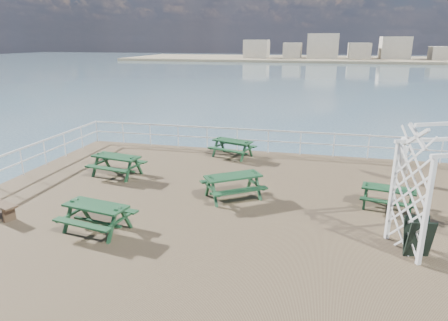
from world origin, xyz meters
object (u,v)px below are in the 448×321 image
picnic_table_d (96,212)px  picnic_table_e (388,193)px  picnic_table_b (232,145)px  person (403,159)px  picnic_table_c (233,181)px  picnic_table_a (116,161)px

picnic_table_d → picnic_table_e: size_ratio=1.12×
picnic_table_b → person: (6.80, -1.71, 0.30)m
picnic_table_c → picnic_table_d: (-3.15, -3.20, -0.02)m
picnic_table_d → picnic_table_e: 8.77m
person → picnic_table_e: bearing=-105.1°
picnic_table_e → person: size_ratio=1.06×
picnic_table_a → picnic_table_c: size_ratio=0.88×
picnic_table_a → picnic_table_e: bearing=4.8°
picnic_table_b → picnic_table_a: bearing=-118.4°
picnic_table_b → person: 7.02m
picnic_table_a → person: person is taller
picnic_table_a → picnic_table_b: (3.81, 3.58, -0.03)m
picnic_table_d → person: size_ratio=1.18×
picnic_table_d → picnic_table_b: bearing=84.8°
picnic_table_a → picnic_table_c: 5.01m
picnic_table_e → picnic_table_a: bearing=-174.2°
picnic_table_c → picnic_table_e: (4.89, 0.31, -0.09)m
picnic_table_e → picnic_table_c: bearing=-165.5°
picnic_table_c → picnic_table_e: 4.90m
picnic_table_a → picnic_table_b: 5.23m
picnic_table_c → picnic_table_d: 4.49m
picnic_table_d → picnic_table_e: bearing=33.1°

